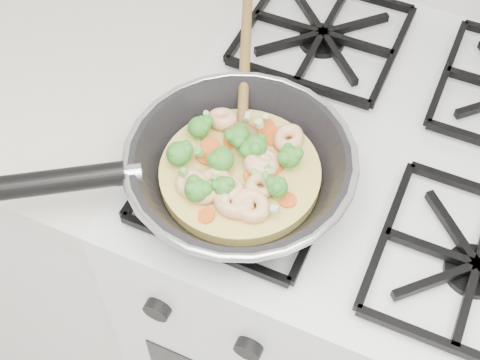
% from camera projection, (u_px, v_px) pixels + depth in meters
% --- Properties ---
extents(stove, '(0.60, 0.60, 0.92)m').
position_uv_depth(stove, '(346.00, 291.00, 1.27)').
color(stove, white).
rests_on(stove, ground).
extents(skillet, '(0.42, 0.51, 0.10)m').
position_uv_depth(skillet, '(235.00, 167.00, 0.83)').
color(skillet, black).
rests_on(skillet, stove).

